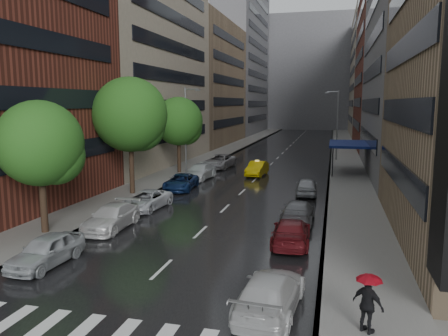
% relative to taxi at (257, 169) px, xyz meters
% --- Properties ---
extents(ground, '(220.00, 220.00, 0.00)m').
position_rel_taxi_xyz_m(ground, '(0.24, -30.73, -0.75)').
color(ground, gray).
rests_on(ground, ground).
extents(road, '(14.00, 140.00, 0.01)m').
position_rel_taxi_xyz_m(road, '(0.24, 19.27, -0.74)').
color(road, black).
rests_on(road, ground).
extents(sidewalk_left, '(4.00, 140.00, 0.15)m').
position_rel_taxi_xyz_m(sidewalk_left, '(-8.76, 19.27, -0.67)').
color(sidewalk_left, gray).
rests_on(sidewalk_left, ground).
extents(sidewalk_right, '(4.00, 140.00, 0.15)m').
position_rel_taxi_xyz_m(sidewalk_right, '(9.24, 19.27, -0.67)').
color(sidewalk_right, gray).
rests_on(sidewalk_right, ground).
extents(buildings_left, '(8.00, 108.00, 38.00)m').
position_rel_taxi_xyz_m(buildings_left, '(-14.76, 28.06, 15.24)').
color(buildings_left, maroon).
rests_on(buildings_left, ground).
extents(buildings_right, '(8.05, 109.10, 36.00)m').
position_rel_taxi_xyz_m(buildings_right, '(15.24, 25.97, 14.29)').
color(buildings_right, '#937A5B').
rests_on(buildings_right, ground).
extents(building_far, '(40.00, 14.00, 32.00)m').
position_rel_taxi_xyz_m(building_far, '(0.24, 87.27, 15.25)').
color(building_far, slate).
rests_on(building_far, ground).
extents(tree_near, '(4.84, 4.84, 7.72)m').
position_rel_taxi_xyz_m(tree_near, '(-8.36, -23.34, 4.53)').
color(tree_near, '#382619').
rests_on(tree_near, ground).
extents(tree_mid, '(6.04, 6.04, 9.63)m').
position_rel_taxi_xyz_m(tree_mid, '(-8.36, -11.99, 5.85)').
color(tree_mid, '#382619').
rests_on(tree_mid, ground).
extents(tree_far, '(5.13, 5.13, 8.18)m').
position_rel_taxi_xyz_m(tree_far, '(-8.36, -0.67, 4.85)').
color(tree_far, '#382619').
rests_on(tree_far, ground).
extents(taxi, '(1.89, 4.64, 1.49)m').
position_rel_taxi_xyz_m(taxi, '(0.00, 0.00, 0.00)').
color(taxi, yellow).
rests_on(taxi, ground).
extents(parked_cars_left, '(3.19, 36.90, 1.58)m').
position_rel_taxi_xyz_m(parked_cars_left, '(-5.16, -9.89, -0.02)').
color(parked_cars_left, '#A9AFB3').
rests_on(parked_cars_left, ground).
extents(parked_cars_right, '(2.40, 25.73, 1.46)m').
position_rel_taxi_xyz_m(parked_cars_right, '(5.64, -20.15, -0.03)').
color(parked_cars_right, silver).
rests_on(parked_cars_right, ground).
extents(ped_red_umbrella, '(1.16, 1.03, 2.01)m').
position_rel_taxi_xyz_m(ped_red_umbrella, '(8.94, -30.52, 0.58)').
color(ped_red_umbrella, black).
rests_on(ped_red_umbrella, sidewalk_right).
extents(street_lamp_left, '(1.74, 0.22, 9.00)m').
position_rel_taxi_xyz_m(street_lamp_left, '(-7.48, -0.73, 4.14)').
color(street_lamp_left, gray).
rests_on(street_lamp_left, sidewalk_left).
extents(street_lamp_right, '(1.74, 0.22, 9.00)m').
position_rel_taxi_xyz_m(street_lamp_right, '(7.96, 14.27, 4.14)').
color(street_lamp_right, gray).
rests_on(street_lamp_right, sidewalk_right).
extents(awning, '(4.00, 8.00, 3.12)m').
position_rel_taxi_xyz_m(awning, '(9.22, 4.27, 2.39)').
color(awning, navy).
rests_on(awning, sidewalk_right).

